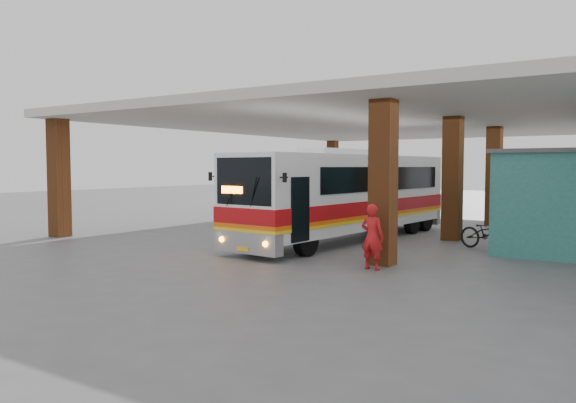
# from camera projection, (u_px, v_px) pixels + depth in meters

# --- Properties ---
(ground) EXTENTS (90.00, 90.00, 0.00)m
(ground) POSITION_uv_depth(u_px,v_px,m) (336.00, 243.00, 19.02)
(ground) COLOR #515154
(ground) RESTS_ON ground
(brick_columns) EXTENTS (20.10, 21.60, 4.35)m
(brick_columns) POSITION_uv_depth(u_px,v_px,m) (428.00, 177.00, 22.27)
(brick_columns) COLOR brown
(brick_columns) RESTS_ON ground
(canopy_roof) EXTENTS (21.00, 23.00, 0.30)m
(canopy_roof) POSITION_uv_depth(u_px,v_px,m) (420.00, 122.00, 23.89)
(canopy_roof) COLOR beige
(canopy_roof) RESTS_ON brick_columns
(coach_bus) EXTENTS (3.18, 11.13, 3.20)m
(coach_bus) POSITION_uv_depth(u_px,v_px,m) (347.00, 195.00, 19.75)
(coach_bus) COLOR white
(coach_bus) RESTS_ON ground
(motorcycle) EXTENTS (2.13, 1.28, 1.06)m
(motorcycle) POSITION_uv_depth(u_px,v_px,m) (489.00, 233.00, 17.47)
(motorcycle) COLOR black
(motorcycle) RESTS_ON ground
(pedestrian) EXTENTS (0.62, 0.42, 1.67)m
(pedestrian) POSITION_uv_depth(u_px,v_px,m) (372.00, 237.00, 14.13)
(pedestrian) COLOR red
(pedestrian) RESTS_ON ground
(red_chair) EXTENTS (0.41, 0.41, 0.71)m
(red_chair) POSITION_uv_depth(u_px,v_px,m) (535.00, 224.00, 22.15)
(red_chair) COLOR red
(red_chair) RESTS_ON ground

